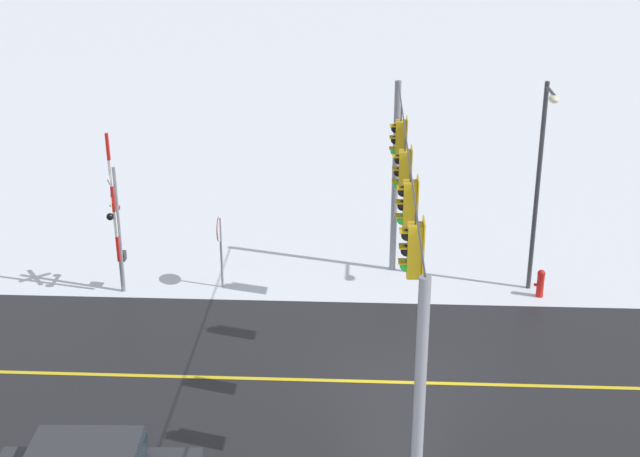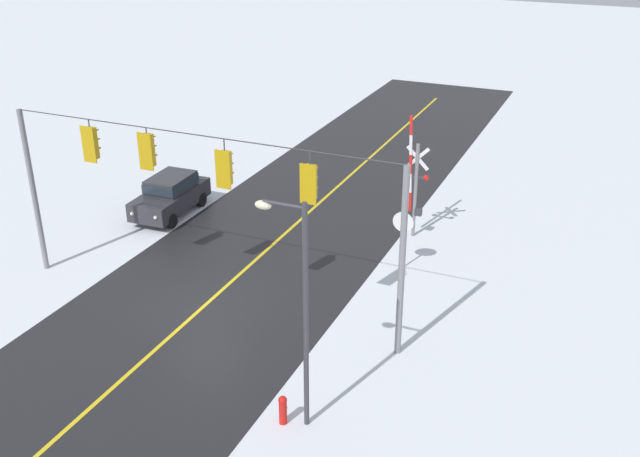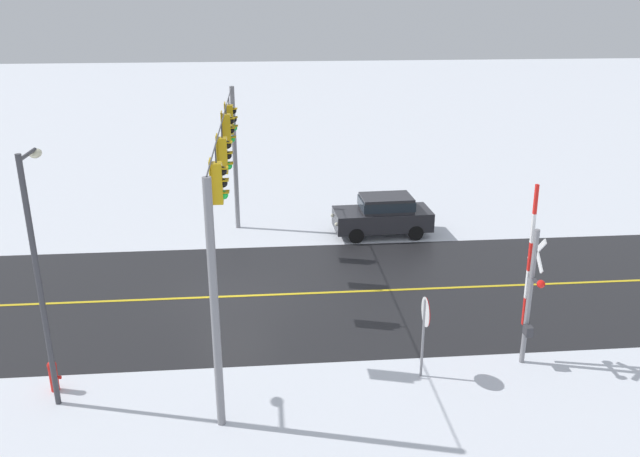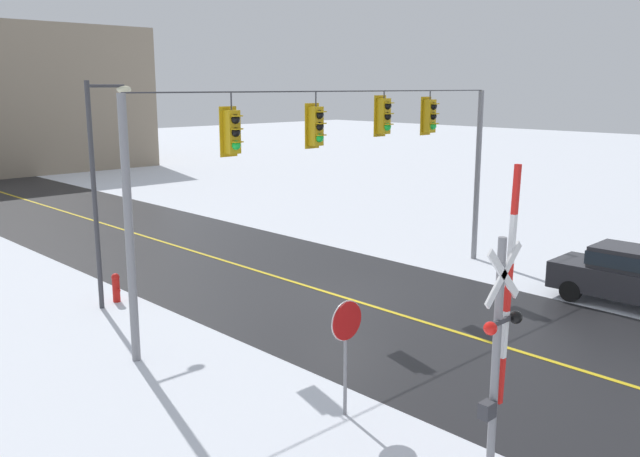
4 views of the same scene
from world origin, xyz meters
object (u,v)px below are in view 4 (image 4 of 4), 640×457
(parked_car_charcoal, at_px, (628,274))
(fire_hydrant, at_px, (116,287))
(stop_sign, at_px, (346,332))
(railroad_crossing, at_px, (499,336))
(streetlamp_near, at_px, (100,174))

(parked_car_charcoal, height_order, fire_hydrant, parked_car_charcoal)
(parked_car_charcoal, distance_m, fire_hydrant, 15.15)
(parked_car_charcoal, xyz_separation_m, fire_hydrant, (-10.74, 10.68, -0.49))
(stop_sign, height_order, railroad_crossing, railroad_crossing)
(parked_car_charcoal, relative_size, streetlamp_near, 0.65)
(streetlamp_near, bearing_deg, parked_car_charcoal, -43.21)
(streetlamp_near, xyz_separation_m, fire_hydrant, (0.38, 0.24, -3.45))
(stop_sign, height_order, fire_hydrant, stop_sign)
(parked_car_charcoal, bearing_deg, railroad_crossing, -168.70)
(railroad_crossing, distance_m, streetlamp_near, 12.65)
(parked_car_charcoal, height_order, streetlamp_near, streetlamp_near)
(stop_sign, bearing_deg, railroad_crossing, -81.03)
(fire_hydrant, bearing_deg, parked_car_charcoal, -44.85)
(stop_sign, xyz_separation_m, fire_hydrant, (0.19, 9.76, -1.25))
(stop_sign, relative_size, parked_car_charcoal, 0.55)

